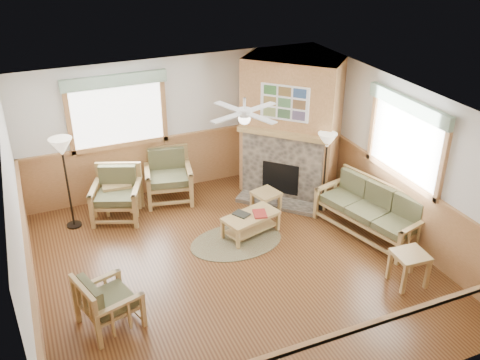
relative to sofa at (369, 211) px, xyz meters
name	(u,v)px	position (x,y,z in m)	size (l,w,h in m)	color
floor	(234,266)	(-2.55, 0.01, -0.45)	(6.00, 6.00, 0.01)	#573218
ceiling	(233,107)	(-2.55, 0.01, 2.26)	(6.00, 6.00, 0.01)	white
wall_back	(175,125)	(-2.55, 3.01, 0.91)	(6.00, 0.02, 2.70)	silver
wall_front	(344,320)	(-2.55, -2.99, 0.91)	(6.00, 0.02, 2.70)	silver
wall_left	(21,236)	(-5.55, 0.01, 0.91)	(0.02, 6.00, 2.70)	silver
wall_right	(397,159)	(0.45, 0.01, 0.91)	(0.02, 6.00, 2.70)	silver
wainscot	(234,237)	(-2.55, 0.01, 0.11)	(6.00, 6.00, 1.10)	#A77344
fireplace	(291,126)	(-0.50, 2.06, 0.91)	(2.20, 2.20, 2.70)	#A77344
window_back	(113,73)	(-3.65, 2.97, 2.09)	(1.90, 0.16, 1.50)	white
window_right	(413,96)	(0.41, -0.19, 2.09)	(0.16, 1.90, 1.50)	white
ceiling_fan	(244,101)	(-2.25, 0.31, 2.22)	(1.24, 1.24, 0.36)	white
sofa	(369,211)	(0.00, 0.00, 0.00)	(0.78, 1.91, 0.88)	#A9874F
armchair_back_left	(116,195)	(-3.95, 2.26, 0.03)	(0.84, 0.84, 0.94)	#A9874F
armchair_back_right	(168,177)	(-2.88, 2.56, 0.05)	(0.87, 0.87, 0.98)	#A9874F
armchair_left	(109,300)	(-4.63, -0.55, -0.03)	(0.72, 0.72, 0.81)	#A9874F
coffee_table	(251,225)	(-1.92, 0.76, -0.24)	(0.99, 0.49, 0.40)	#A9874F
end_table_chairs	(118,196)	(-3.89, 2.55, -0.15)	(0.52, 0.50, 0.59)	#A9874F
end_table_sofa	(408,268)	(-0.27, -1.43, -0.17)	(0.49, 0.47, 0.54)	#A9874F
footstool	(266,201)	(-1.32, 1.41, -0.24)	(0.45, 0.45, 0.39)	#A9874F
braided_rug	(236,242)	(-2.25, 0.63, -0.43)	(1.63, 1.63, 0.01)	brown
floor_lamp_left	(67,184)	(-4.76, 2.27, 0.42)	(0.39, 0.39, 1.72)	black
floor_lamp_right	(325,172)	(-0.28, 1.07, 0.33)	(0.35, 0.35, 1.54)	black
book_red	(260,213)	(-1.77, 0.71, -0.01)	(0.22, 0.30, 0.03)	maroon
book_dark	(241,213)	(-2.07, 0.83, -0.02)	(0.20, 0.27, 0.03)	#262620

